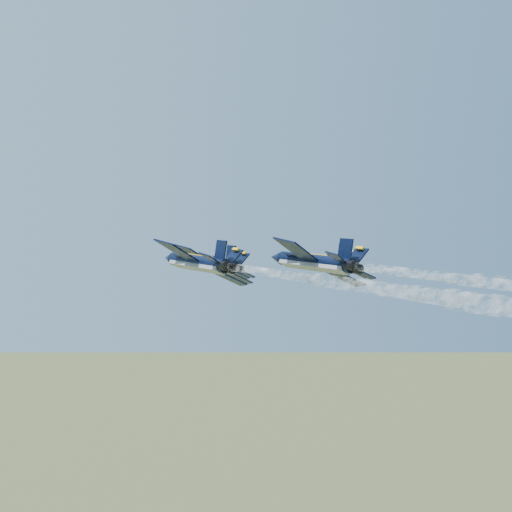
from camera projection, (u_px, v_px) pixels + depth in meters
name	position (u px, v px, depth m)	size (l,w,h in m)	color
jet_lead	(210.00, 264.00, 120.40)	(12.97, 18.54, 6.21)	black
jet_left	(197.00, 263.00, 102.41)	(12.97, 18.54, 6.21)	black
jet_right	(316.00, 264.00, 114.93)	(12.97, 18.54, 6.21)	black
jet_slot	(313.00, 262.00, 97.42)	(12.97, 18.54, 6.21)	black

